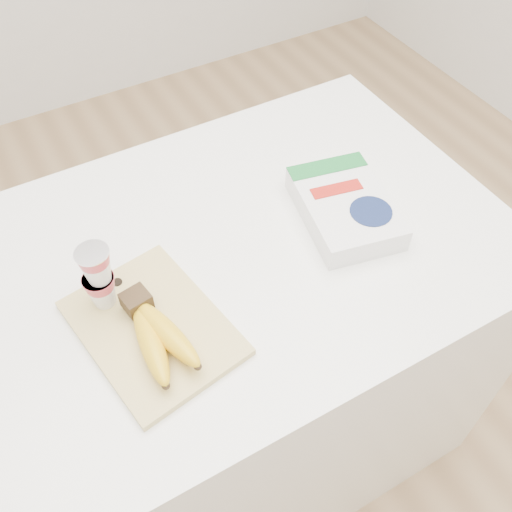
# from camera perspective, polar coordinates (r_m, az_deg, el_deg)

# --- Properties ---
(room) EXTENTS (4.00, 4.00, 4.00)m
(room) POSITION_cam_1_polar(r_m,az_deg,el_deg) (0.88, -4.48, 20.48)
(room) COLOR tan
(room) RESTS_ON ground
(table) EXTENTS (1.19, 0.80, 0.90)m
(table) POSITION_cam_1_polar(r_m,az_deg,el_deg) (1.53, -2.43, -10.31)
(table) COLOR white
(table) RESTS_ON ground
(cutting_board) EXTENTS (0.28, 0.35, 0.02)m
(cutting_board) POSITION_cam_1_polar(r_m,az_deg,el_deg) (1.06, -10.30, -7.07)
(cutting_board) COLOR #E3CE7C
(cutting_board) RESTS_ON table
(bananas) EXTENTS (0.10, 0.21, 0.06)m
(bananas) POSITION_cam_1_polar(r_m,az_deg,el_deg) (1.01, -9.91, -7.72)
(bananas) COLOR #382816
(bananas) RESTS_ON cutting_board
(yogurt_stack) EXTENTS (0.06, 0.06, 0.14)m
(yogurt_stack) POSITION_cam_1_polar(r_m,az_deg,el_deg) (1.04, -15.51, -1.96)
(yogurt_stack) COLOR white
(yogurt_stack) RESTS_ON cutting_board
(cereal_box) EXTENTS (0.22, 0.29, 0.06)m
(cereal_box) POSITION_cam_1_polar(r_m,az_deg,el_deg) (1.22, 8.88, 4.81)
(cereal_box) COLOR white
(cereal_box) RESTS_ON table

